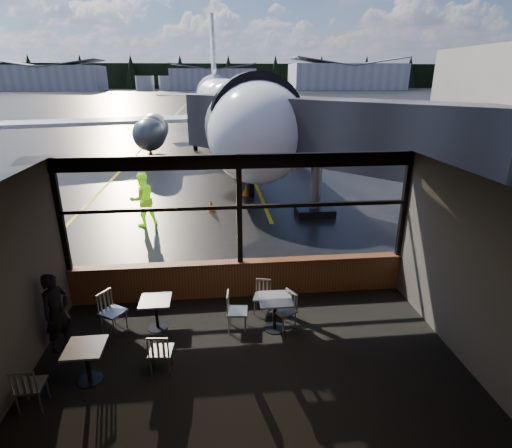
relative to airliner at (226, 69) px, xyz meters
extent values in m
plane|color=black|center=(-0.46, 98.92, -5.64)|extent=(520.00, 520.00, 0.00)
cube|color=black|center=(-0.46, -24.08, -5.63)|extent=(8.00, 6.00, 0.01)
cube|color=#38332D|center=(-0.46, -24.08, -2.14)|extent=(8.00, 6.00, 0.04)
cube|color=#524B42|center=(3.54, -24.08, -3.89)|extent=(0.04, 6.00, 3.50)
cube|color=#592F1B|center=(-0.46, -21.08, -5.19)|extent=(8.00, 0.28, 0.90)
cube|color=black|center=(-0.46, -21.08, -2.29)|extent=(8.00, 0.18, 0.30)
cube|color=black|center=(-4.41, -21.08, -3.44)|extent=(0.12, 0.12, 2.60)
cube|color=black|center=(-0.46, -21.08, -3.44)|extent=(0.12, 0.12, 2.60)
cube|color=black|center=(3.49, -21.08, -3.44)|extent=(0.12, 0.12, 2.60)
cube|color=black|center=(-0.46, -21.08, -3.34)|extent=(8.00, 0.10, 0.08)
imported|color=black|center=(-4.13, -22.75, -4.82)|extent=(0.63, 0.71, 1.63)
imported|color=#BFF219|center=(-3.62, -15.66, -4.67)|extent=(1.19, 1.12, 1.94)
cone|color=orange|center=(0.41, -12.15, -5.39)|extent=(0.36, 0.36, 0.50)
cone|color=#E65A07|center=(-5.35, -1.82, -5.36)|extent=(0.41, 0.41, 0.57)
cylinder|color=silver|center=(-30.46, 160.92, -2.64)|extent=(8.00, 8.00, 6.00)
cylinder|color=silver|center=(-20.46, 160.92, -2.64)|extent=(8.00, 8.00, 6.00)
cylinder|color=silver|center=(-10.46, 160.92, -2.64)|extent=(8.00, 8.00, 6.00)
cube|color=black|center=(-0.46, 188.92, 0.36)|extent=(360.00, 3.00, 12.00)
cone|color=#FF6A08|center=(-1.20, -14.29, -5.41)|extent=(0.34, 0.34, 0.47)
camera|label=1|loc=(-0.98, -29.77, -0.56)|focal=28.00mm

